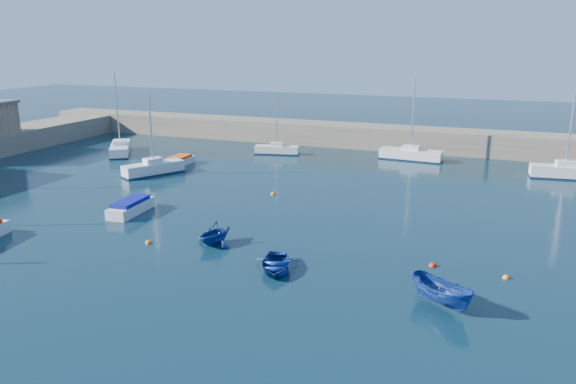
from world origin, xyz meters
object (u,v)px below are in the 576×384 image
(sailboat_4, at_px, (120,148))
(sailboat_5, at_px, (277,149))
(sailboat_3, at_px, (153,168))
(motorboat_1, at_px, (131,207))
(sailboat_7, at_px, (565,171))
(dinghy_left, at_px, (214,233))
(dinghy_right, at_px, (442,293))
(motorboat_2, at_px, (178,161))
(sailboat_6, at_px, (411,154))
(dinghy_center, at_px, (276,264))

(sailboat_4, xyz_separation_m, sailboat_5, (16.94, 6.17, -0.09))
(sailboat_3, height_order, motorboat_1, sailboat_3)
(sailboat_7, relative_size, dinghy_left, 2.88)
(dinghy_left, bearing_deg, sailboat_4, 153.56)
(dinghy_left, xyz_separation_m, dinghy_right, (14.59, -3.71, -0.05))
(sailboat_7, distance_m, dinghy_left, 35.61)
(sailboat_3, relative_size, motorboat_2, 1.73)
(sailboat_7, xyz_separation_m, dinghy_left, (-22.49, -27.61, 0.09))
(sailboat_4, xyz_separation_m, sailboat_6, (31.76, 8.50, 0.01))
(sailboat_5, distance_m, dinghy_right, 38.96)
(sailboat_5, relative_size, sailboat_6, 0.76)
(sailboat_4, relative_size, sailboat_6, 1.05)
(motorboat_1, bearing_deg, sailboat_5, 82.12)
(motorboat_1, bearing_deg, sailboat_6, 54.84)
(sailboat_6, distance_m, dinghy_center, 33.46)
(sailboat_7, distance_m, dinghy_center, 34.71)
(motorboat_1, distance_m, dinghy_center, 15.63)
(sailboat_7, bearing_deg, sailboat_4, 89.74)
(sailboat_5, bearing_deg, motorboat_1, 163.88)
(motorboat_1, bearing_deg, sailboat_4, 125.21)
(motorboat_2, relative_size, dinghy_center, 1.30)
(sailboat_3, bearing_deg, sailboat_7, 48.10)
(motorboat_1, distance_m, dinghy_left, 9.79)
(sailboat_3, distance_m, dinghy_right, 34.73)
(sailboat_5, height_order, sailboat_6, sailboat_6)
(sailboat_5, bearing_deg, dinghy_left, -177.67)
(sailboat_7, relative_size, dinghy_center, 2.33)
(sailboat_3, distance_m, dinghy_center, 26.54)
(sailboat_5, distance_m, dinghy_center, 33.50)
(sailboat_3, bearing_deg, sailboat_5, 90.65)
(sailboat_3, relative_size, dinghy_center, 2.25)
(sailboat_3, bearing_deg, dinghy_center, -11.87)
(sailboat_6, xyz_separation_m, dinghy_right, (7.06, -34.57, 0.08))
(sailboat_3, relative_size, sailboat_5, 1.19)
(dinghy_left, bearing_deg, dinghy_center, -9.34)
(sailboat_3, relative_size, dinghy_left, 2.79)
(sailboat_5, bearing_deg, sailboat_6, -93.07)
(motorboat_2, height_order, dinghy_left, dinghy_left)
(motorboat_2, bearing_deg, sailboat_7, 11.04)
(sailboat_7, distance_m, dinghy_right, 32.31)
(sailboat_4, distance_m, dinghy_left, 32.97)
(sailboat_3, bearing_deg, dinghy_left, -16.16)
(sailboat_3, bearing_deg, motorboat_1, -34.26)
(sailboat_3, bearing_deg, sailboat_6, 64.88)
(motorboat_1, xyz_separation_m, dinghy_center, (14.36, -6.16, -0.14))
(sailboat_4, distance_m, sailboat_6, 32.88)
(sailboat_5, height_order, sailboat_7, sailboat_7)
(dinghy_center, xyz_separation_m, dinghy_right, (9.31, -1.19, 0.34))
(dinghy_left, bearing_deg, sailboat_7, 67.10)
(sailboat_3, xyz_separation_m, dinghy_left, (14.71, -14.93, 0.11))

